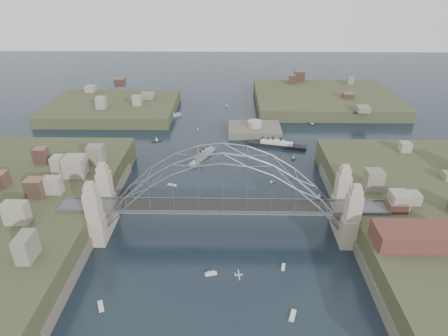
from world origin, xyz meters
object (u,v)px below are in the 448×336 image
Objects in this scene: wharf_shed at (420,236)px; naval_cruiser_near at (203,156)px; fort_island at (254,134)px; bridge at (223,193)px; naval_cruiser_far at (166,117)px; ocean_liner at (277,145)px.

naval_cruiser_near is at bearing 131.53° from wharf_shed.
wharf_shed is at bearing -69.15° from fort_island.
naval_cruiser_far is (-28.27, 86.84, -11.49)m from bridge.
naval_cruiser_far is (-72.27, 100.84, -9.17)m from wharf_shed.
naval_cruiser_far is at bearing 125.63° from wharf_shed.
wharf_shed is 124.40m from naval_cruiser_far.
bridge is at bearing 162.35° from wharf_shed.
ocean_liner reaches higher than naval_cruiser_far.
naval_cruiser_near is 46.15m from naval_cruiser_far.
naval_cruiser_far is at bearing 115.48° from naval_cruiser_near.
fort_island is 1.65× the size of naval_cruiser_far.
bridge is 47.38m from naval_cruiser_near.
ocean_liner is (48.29, -31.06, 0.04)m from naval_cruiser_far.
bridge is 60.36m from ocean_liner.
naval_cruiser_near is at bearing -159.55° from ocean_liner.
bridge is at bearing -99.73° from fort_island.
naval_cruiser_far is at bearing 108.03° from bridge.
naval_cruiser_far is (-19.85, 41.66, 0.04)m from naval_cruiser_near.
wharf_shed reaches higher than naval_cruiser_near.
fort_island is at bearing -22.69° from naval_cruiser_far.
fort_island is at bearing 119.41° from ocean_liner.
wharf_shed is 79.59m from naval_cruiser_near.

